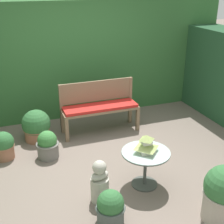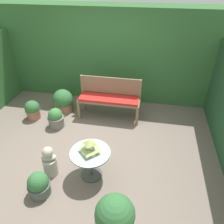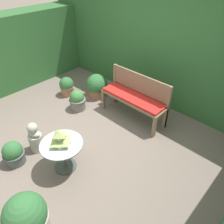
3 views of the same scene
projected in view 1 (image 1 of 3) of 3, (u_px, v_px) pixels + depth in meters
name	position (u px, v px, depth m)	size (l,w,h in m)	color
ground	(108.00, 162.00, 4.86)	(30.00, 30.00, 0.00)	#75665B
foliage_hedge_back	(70.00, 58.00, 6.41)	(6.40, 0.84, 2.28)	#336633
garden_bench	(100.00, 109.00, 5.68)	(1.40, 0.43, 0.52)	#7F664C
bench_backrest	(97.00, 94.00, 5.76)	(1.40, 0.06, 0.93)	#7F664C
patio_table	(146.00, 159.00, 4.17)	(0.65, 0.65, 0.52)	#424742
pagoda_birdhouse	(146.00, 145.00, 4.09)	(0.27, 0.27, 0.25)	beige
garden_bust	(100.00, 183.00, 3.94)	(0.28, 0.24, 0.58)	#B7B2A3
potted_plant_table_far	(3.00, 146.00, 4.89)	(0.34, 0.34, 0.45)	#9E664C
potted_plant_table_near	(48.00, 145.00, 4.92)	(0.37, 0.37, 0.46)	slate
potted_plant_patio_mid	(110.00, 207.00, 3.60)	(0.35, 0.35, 0.42)	#4C5651
potted_plant_bench_right	(36.00, 126.00, 5.45)	(0.50, 0.50, 0.56)	#9E664C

